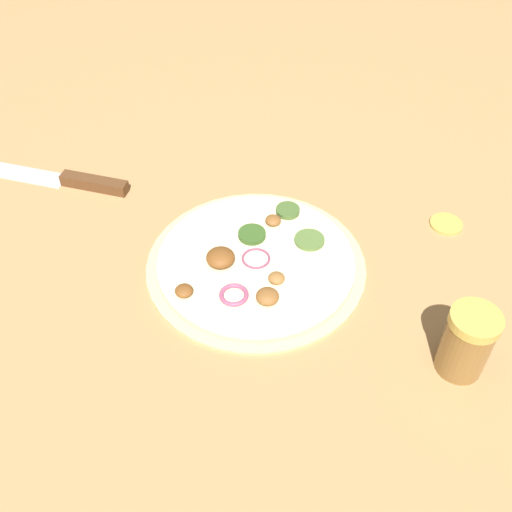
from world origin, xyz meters
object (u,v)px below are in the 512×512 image
at_px(pizza, 256,262).
at_px(spice_jar, 467,342).
at_px(knife, 63,179).
at_px(loose_cap, 446,223).

height_order(pizza, spice_jar, spice_jar).
relative_size(pizza, spice_jar, 3.28).
height_order(pizza, knife, pizza).
bearing_deg(spice_jar, knife, 9.26).
height_order(knife, loose_cap, knife).
bearing_deg(loose_cap, spice_jar, 122.25).
xyz_separation_m(pizza, knife, (0.34, 0.07, -0.00)).
distance_m(pizza, knife, 0.35).
relative_size(spice_jar, loose_cap, 1.92).
relative_size(knife, spice_jar, 3.40).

